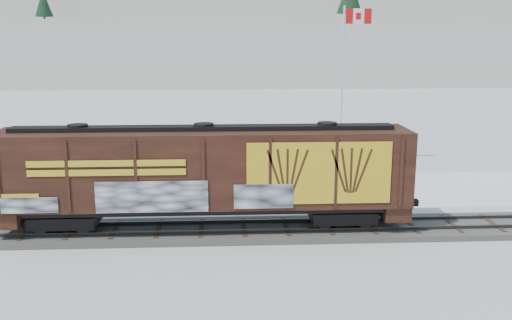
{
  "coord_description": "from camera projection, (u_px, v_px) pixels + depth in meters",
  "views": [
    {
      "loc": [
        -2.81,
        -25.58,
        9.08
      ],
      "look_at": [
        -1.27,
        3.0,
        2.88
      ],
      "focal_mm": 40.0,
      "sensor_mm": 36.0,
      "label": 1
    }
  ],
  "objects": [
    {
      "name": "rail_track",
      "position": [
        286.0,
        229.0,
        27.0
      ],
      "size": [
        50.0,
        3.4,
        0.43
      ],
      "color": "#59544C",
      "rests_on": "ground"
    },
    {
      "name": "hopper_railcar",
      "position": [
        205.0,
        171.0,
        26.18
      ],
      "size": [
        18.74,
        3.06,
        4.72
      ],
      "color": "black",
      "rests_on": "rail_track"
    },
    {
      "name": "flagpole",
      "position": [
        343.0,
        111.0,
        39.27
      ],
      "size": [
        2.3,
        0.9,
        11.12
      ],
      "color": "silver",
      "rests_on": "ground"
    },
    {
      "name": "ground",
      "position": [
        286.0,
        232.0,
        27.03
      ],
      "size": [
        500.0,
        500.0,
        0.0
      ],
      "primitive_type": "plane",
      "color": "white",
      "rests_on": "ground"
    },
    {
      "name": "car_silver",
      "position": [
        125.0,
        180.0,
        33.46
      ],
      "size": [
        5.02,
        3.32,
        1.59
      ],
      "primitive_type": "imported",
      "rotation": [
        0.0,
        0.0,
        1.23
      ],
      "color": "#B0B3B8",
      "rests_on": "parking_strip"
    },
    {
      "name": "hillside",
      "position": [
        234.0,
        18.0,
        160.41
      ],
      "size": [
        360.0,
        110.0,
        93.0
      ],
      "color": "white",
      "rests_on": "ground"
    },
    {
      "name": "car_white",
      "position": [
        234.0,
        183.0,
        32.7
      ],
      "size": [
        5.36,
        3.42,
        1.67
      ],
      "primitive_type": "imported",
      "rotation": [
        0.0,
        0.0,
        1.21
      ],
      "color": "white",
      "rests_on": "parking_strip"
    },
    {
      "name": "car_dark",
      "position": [
        316.0,
        185.0,
        32.59
      ],
      "size": [
        5.6,
        3.78,
        1.51
      ],
      "primitive_type": "imported",
      "rotation": [
        0.0,
        0.0,
        1.22
      ],
      "color": "black",
      "rests_on": "parking_strip"
    },
    {
      "name": "parking_strip",
      "position": [
        273.0,
        190.0,
        34.35
      ],
      "size": [
        40.0,
        8.0,
        0.03
      ],
      "primitive_type": "cube",
      "color": "white",
      "rests_on": "ground"
    }
  ]
}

